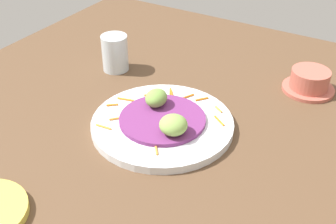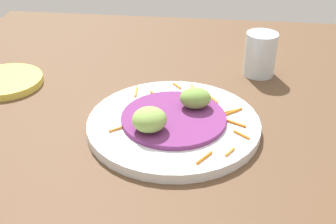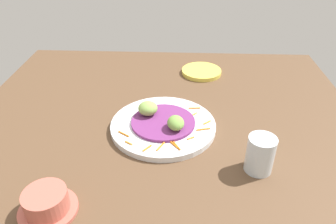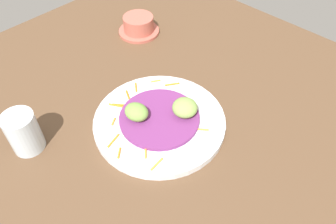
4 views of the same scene
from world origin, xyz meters
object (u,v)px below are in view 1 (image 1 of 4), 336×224
Objects in this scene: guac_scoop_center at (173,125)px; water_glass at (115,53)px; guac_scoop_left at (156,98)px; main_plate at (164,125)px; terracotta_bowl at (309,82)px.

water_glass is at bearing -124.12° from guac_scoop_center.
guac_scoop_left is 22.10cm from water_glass.
guac_scoop_left is (-3.19, -3.85, 3.24)cm from main_plate.
main_plate is 3.22× the size of water_glass.
water_glass is (-14.77, -22.67, 3.53)cm from main_plate.
main_plate is at bearing -35.11° from terracotta_bowl.
main_plate is 5.96cm from guac_scoop_left.
guac_scoop_left is at bearing -129.72° from guac_scoop_center.
guac_scoop_center is at bearing 50.28° from main_plate.
water_glass reaches higher than terracotta_bowl.
terracotta_bowl reaches higher than main_plate.
guac_scoop_left is 0.98× the size of guac_scoop_center.
terracotta_bowl is 45.10cm from water_glass.
guac_scoop_left is at bearing -43.29° from terracotta_bowl.
guac_scoop_left is at bearing 58.42° from water_glass.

